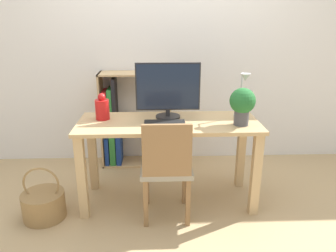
{
  "coord_description": "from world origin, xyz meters",
  "views": [
    {
      "loc": [
        -0.1,
        -2.56,
        1.57
      ],
      "look_at": [
        0.0,
        0.1,
        0.66
      ],
      "focal_mm": 35.0,
      "sensor_mm": 36.0,
      "label": 1
    }
  ],
  "objects_px": {
    "monitor": "(167,89)",
    "desk_lamp": "(243,91)",
    "vase": "(102,108)",
    "chair": "(166,166)",
    "potted_plant": "(242,104)",
    "bookshelf": "(124,123)",
    "basket": "(44,204)",
    "keyboard": "(165,123)"
  },
  "relations": [
    {
      "from": "basket",
      "to": "chair",
      "type": "bearing_deg",
      "value": -2.96
    },
    {
      "from": "bookshelf",
      "to": "potted_plant",
      "type": "bearing_deg",
      "value": -41.05
    },
    {
      "from": "monitor",
      "to": "basket",
      "type": "bearing_deg",
      "value": -161.24
    },
    {
      "from": "chair",
      "to": "bookshelf",
      "type": "distance_m",
      "value": 1.15
    },
    {
      "from": "vase",
      "to": "basket",
      "type": "bearing_deg",
      "value": -145.92
    },
    {
      "from": "keyboard",
      "to": "vase",
      "type": "height_order",
      "value": "vase"
    },
    {
      "from": "desk_lamp",
      "to": "chair",
      "type": "height_order",
      "value": "desk_lamp"
    },
    {
      "from": "desk_lamp",
      "to": "potted_plant",
      "type": "relative_size",
      "value": 1.31
    },
    {
      "from": "desk_lamp",
      "to": "chair",
      "type": "distance_m",
      "value": 0.88
    },
    {
      "from": "keyboard",
      "to": "bookshelf",
      "type": "relative_size",
      "value": 0.33
    },
    {
      "from": "desk_lamp",
      "to": "potted_plant",
      "type": "height_order",
      "value": "desk_lamp"
    },
    {
      "from": "monitor",
      "to": "bookshelf",
      "type": "height_order",
      "value": "monitor"
    },
    {
      "from": "keyboard",
      "to": "bookshelf",
      "type": "height_order",
      "value": "bookshelf"
    },
    {
      "from": "monitor",
      "to": "vase",
      "type": "relative_size",
      "value": 2.43
    },
    {
      "from": "vase",
      "to": "potted_plant",
      "type": "relative_size",
      "value": 0.74
    },
    {
      "from": "desk_lamp",
      "to": "basket",
      "type": "bearing_deg",
      "value": -170.35
    },
    {
      "from": "potted_plant",
      "to": "keyboard",
      "type": "bearing_deg",
      "value": 175.43
    },
    {
      "from": "keyboard",
      "to": "basket",
      "type": "relative_size",
      "value": 0.74
    },
    {
      "from": "vase",
      "to": "desk_lamp",
      "type": "relative_size",
      "value": 0.57
    },
    {
      "from": "monitor",
      "to": "desk_lamp",
      "type": "xyz_separation_m",
      "value": [
        0.62,
        -0.07,
        -0.01
      ]
    },
    {
      "from": "keyboard",
      "to": "vase",
      "type": "bearing_deg",
      "value": 164.15
    },
    {
      "from": "desk_lamp",
      "to": "potted_plant",
      "type": "bearing_deg",
      "value": -104.4
    },
    {
      "from": "vase",
      "to": "chair",
      "type": "xyz_separation_m",
      "value": [
        0.52,
        -0.37,
        -0.37
      ]
    },
    {
      "from": "potted_plant",
      "to": "bookshelf",
      "type": "xyz_separation_m",
      "value": [
        -1.03,
        0.9,
        -0.45
      ]
    },
    {
      "from": "keyboard",
      "to": "bookshelf",
      "type": "distance_m",
      "value": 0.98
    },
    {
      "from": "monitor",
      "to": "basket",
      "type": "distance_m",
      "value": 1.38
    },
    {
      "from": "monitor",
      "to": "vase",
      "type": "xyz_separation_m",
      "value": [
        -0.55,
        -0.03,
        -0.15
      ]
    },
    {
      "from": "monitor",
      "to": "chair",
      "type": "bearing_deg",
      "value": -93.21
    },
    {
      "from": "potted_plant",
      "to": "vase",
      "type": "bearing_deg",
      "value": 170.15
    },
    {
      "from": "vase",
      "to": "keyboard",
      "type": "bearing_deg",
      "value": -15.85
    },
    {
      "from": "chair",
      "to": "potted_plant",
      "type": "bearing_deg",
      "value": 13.99
    },
    {
      "from": "keyboard",
      "to": "potted_plant",
      "type": "height_order",
      "value": "potted_plant"
    },
    {
      "from": "monitor",
      "to": "potted_plant",
      "type": "height_order",
      "value": "monitor"
    },
    {
      "from": "potted_plant",
      "to": "basket",
      "type": "xyz_separation_m",
      "value": [
        -1.59,
        -0.12,
        -0.79
      ]
    },
    {
      "from": "desk_lamp",
      "to": "bookshelf",
      "type": "distance_m",
      "value": 1.39
    },
    {
      "from": "chair",
      "to": "bookshelf",
      "type": "height_order",
      "value": "bookshelf"
    },
    {
      "from": "desk_lamp",
      "to": "basket",
      "type": "xyz_separation_m",
      "value": [
        -1.63,
        -0.28,
        -0.85
      ]
    },
    {
      "from": "vase",
      "to": "potted_plant",
      "type": "xyz_separation_m",
      "value": [
        1.13,
        -0.2,
        0.08
      ]
    },
    {
      "from": "vase",
      "to": "bookshelf",
      "type": "xyz_separation_m",
      "value": [
        0.1,
        0.7,
        -0.37
      ]
    },
    {
      "from": "keyboard",
      "to": "potted_plant",
      "type": "xyz_separation_m",
      "value": [
        0.61,
        -0.05,
        0.17
      ]
    },
    {
      "from": "potted_plant",
      "to": "bookshelf",
      "type": "relative_size",
      "value": 0.3
    },
    {
      "from": "vase",
      "to": "bookshelf",
      "type": "bearing_deg",
      "value": 82.04
    }
  ]
}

